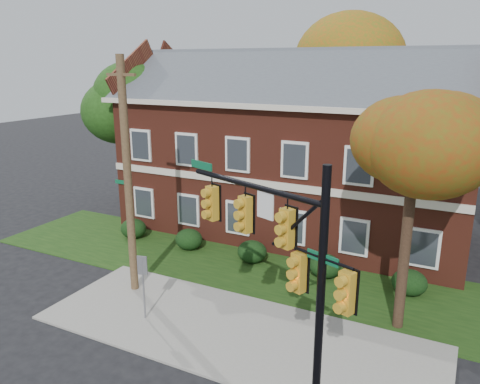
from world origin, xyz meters
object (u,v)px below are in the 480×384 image
at_px(sign_post, 143,277).
at_px(hedge_far_right, 409,282).
at_px(apartment_building, 295,141).
at_px(tree_far_rear, 359,66).
at_px(hedge_far_left, 134,229).
at_px(hedge_right, 325,266).
at_px(utility_pole, 128,178).
at_px(traffic_signal, 284,255).
at_px(hedge_center, 252,252).
at_px(tree_near_right, 423,141).
at_px(hedge_left, 189,239).
at_px(tree_left_rear, 136,104).

bearing_deg(sign_post, hedge_far_right, 21.94).
bearing_deg(apartment_building, hedge_far_right, -36.89).
bearing_deg(hedge_far_right, tree_far_rear, 113.37).
height_order(apartment_building, hedge_far_left, apartment_building).
bearing_deg(apartment_building, hedge_right, -56.33).
bearing_deg(hedge_far_left, utility_pole, -50.35).
xyz_separation_m(hedge_far_right, traffic_signal, (-2.39, -7.77, 3.70)).
height_order(hedge_right, sign_post, sign_post).
bearing_deg(hedge_far_right, hedge_center, 180.00).
height_order(hedge_far_right, tree_near_right, tree_near_right).
xyz_separation_m(hedge_left, tree_near_right, (10.72, -2.83, 6.14)).
xyz_separation_m(hedge_far_right, tree_left_rear, (-16.73, 4.14, 6.16)).
relative_size(hedge_far_left, hedge_center, 1.00).
xyz_separation_m(hedge_far_left, hedge_left, (3.50, 0.00, 0.00)).
distance_m(hedge_far_right, tree_far_rear, 16.51).
xyz_separation_m(hedge_far_left, hedge_far_right, (14.00, 0.00, 0.00)).
relative_size(hedge_left, hedge_far_right, 1.00).
distance_m(hedge_far_right, sign_post, 10.50).
relative_size(hedge_far_left, tree_far_rear, 0.12).
relative_size(hedge_far_left, tree_left_rear, 0.16).
relative_size(tree_far_rear, traffic_signal, 1.69).
height_order(hedge_far_left, traffic_signal, traffic_signal).
distance_m(tree_near_right, sign_post, 10.45).
height_order(tree_left_rear, utility_pole, utility_pole).
height_order(hedge_far_left, tree_near_right, tree_near_right).
distance_m(hedge_far_left, tree_left_rear, 7.90).
distance_m(hedge_far_left, hedge_left, 3.50).
relative_size(apartment_building, traffic_signal, 2.76).
xyz_separation_m(hedge_far_left, tree_near_right, (14.22, -2.83, 6.14)).
relative_size(hedge_center, hedge_far_right, 1.00).
relative_size(apartment_building, hedge_far_right, 13.43).
relative_size(tree_near_right, tree_far_rear, 0.74).
distance_m(hedge_center, utility_pole, 7.04).
relative_size(hedge_center, sign_post, 0.56).
relative_size(hedge_left, hedge_right, 1.00).
relative_size(hedge_far_left, sign_post, 0.56).
bearing_deg(hedge_far_left, tree_left_rear, 123.42).
bearing_deg(hedge_far_left, sign_post, -48.01).
xyz_separation_m(hedge_right, tree_near_right, (3.72, -2.83, 6.14)).
relative_size(tree_left_rear, traffic_signal, 1.30).
bearing_deg(traffic_signal, hedge_left, 156.95).
height_order(tree_left_rear, tree_far_rear, tree_far_rear).
bearing_deg(apartment_building, tree_near_right, -48.23).
xyz_separation_m(apartment_building, tree_far_rear, (1.34, 7.84, 3.86)).
relative_size(hedge_center, hedge_right, 1.00).
bearing_deg(tree_left_rear, utility_pole, -53.14).
bearing_deg(tree_left_rear, hedge_far_right, -13.89).
distance_m(hedge_right, traffic_signal, 8.67).
distance_m(hedge_left, utility_pole, 6.33).
distance_m(apartment_building, hedge_left, 7.73).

